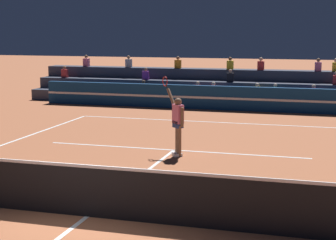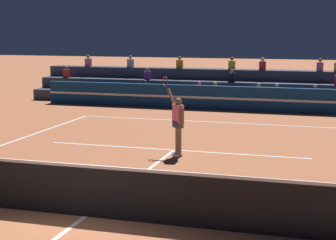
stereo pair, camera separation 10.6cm
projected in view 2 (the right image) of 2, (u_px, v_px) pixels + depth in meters
ground_plane at (86, 216)px, 11.17m from camera, size 120.00×120.00×0.00m
court_lines at (86, 216)px, 11.17m from camera, size 11.10×23.90×0.01m
tennis_net at (85, 190)px, 11.08m from camera, size 12.00×0.10×1.10m
sponsor_banner_wall at (228, 98)px, 25.66m from camera, size 18.00×0.26×1.10m
bleacher_stand at (238, 90)px, 28.04m from camera, size 20.98×2.85×2.28m
tennis_player at (178, 123)px, 16.37m from camera, size 0.94×0.97×2.35m
tennis_ball at (196, 211)px, 11.39m from camera, size 0.07×0.07×0.07m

